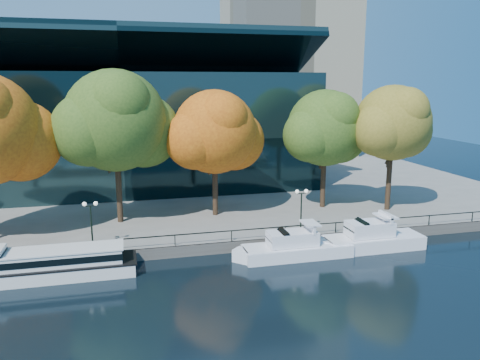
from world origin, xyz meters
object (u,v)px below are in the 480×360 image
object	(u,v)px
lamp_1	(91,214)
lamp_2	(301,200)
tree_4	(327,130)
cruiser_far	(369,238)
tree_2	(117,123)
tree_3	(216,134)
tour_boat	(44,264)
tree_5	(394,125)
cruiser_near	(293,247)

from	to	relation	value
lamp_1	lamp_2	size ratio (longest dim) A/B	1.00
tree_4	lamp_2	world-z (taller)	tree_4
cruiser_far	tree_2	world-z (taller)	tree_2
tree_3	tour_boat	bearing A→B (deg)	-145.42
tree_2	lamp_2	bearing A→B (deg)	-23.64
tree_4	tree_2	bearing A→B (deg)	-178.76
tree_2	tree_4	world-z (taller)	tree_2
tree_5	lamp_2	world-z (taller)	tree_5
cruiser_far	lamp_1	bearing A→B (deg)	171.39
tour_boat	cruiser_far	distance (m)	27.41
tree_3	tree_4	distance (m)	12.36
tree_3	lamp_2	bearing A→B (deg)	-48.26
lamp_2	tour_boat	bearing A→B (deg)	-171.32
tree_4	lamp_1	xyz separation A→B (m)	(-24.62, -7.65, -5.74)
tour_boat	tree_5	world-z (taller)	tree_5
tree_5	lamp_1	size ratio (longest dim) A/B	3.37
tour_boat	cruiser_far	bearing A→B (deg)	-0.51
cruiser_far	lamp_2	world-z (taller)	lamp_2
cruiser_near	tree_5	world-z (taller)	tree_5
tree_2	tour_boat	bearing A→B (deg)	-119.07
cruiser_near	tree_4	bearing A→B (deg)	55.26
tour_boat	tree_4	world-z (taller)	tree_4
lamp_2	tree_2	bearing A→B (deg)	156.36
tree_2	tree_3	world-z (taller)	tree_2
tree_3	lamp_2	distance (m)	11.40
tree_3	tree_5	distance (m)	19.06
tree_2	lamp_1	xyz separation A→B (m)	(-2.48, -7.16, -6.98)
cruiser_far	tour_boat	bearing A→B (deg)	179.49
tree_2	tree_5	size ratio (longest dim) A/B	1.11
lamp_2	tree_4	bearing A→B (deg)	52.98
cruiser_far	tree_3	xyz separation A→B (m)	(-11.77, 11.03, 8.57)
tree_3	lamp_2	world-z (taller)	tree_3
cruiser_far	tree_2	xyz separation A→B (m)	(-21.54, 10.80, 9.91)
tree_3	tree_5	xyz separation A→B (m)	(18.88, -2.49, 0.75)
tree_3	tree_4	bearing A→B (deg)	1.17
tree_4	lamp_1	distance (m)	26.41
cruiser_far	cruiser_near	bearing A→B (deg)	-178.20
cruiser_near	cruiser_far	world-z (taller)	cruiser_far
tree_3	lamp_2	xyz separation A→B (m)	(6.60, -7.39, -5.65)
tour_boat	cruiser_near	xyz separation A→B (m)	(20.02, -0.48, -0.22)
cruiser_near	tree_5	xyz separation A→B (m)	(14.50, 8.77, 9.43)
tree_2	tree_3	size ratio (longest dim) A/B	1.15
tour_boat	tree_3	bearing A→B (deg)	34.58
cruiser_near	tree_4	xyz separation A→B (m)	(7.98, 11.51, 8.78)
tree_3	tree_2	bearing A→B (deg)	-178.67
tree_4	cruiser_near	bearing A→B (deg)	-124.74
tour_boat	lamp_1	xyz separation A→B (m)	(3.39, 3.39, 2.82)
lamp_1	tree_3	bearing A→B (deg)	31.09
tour_boat	cruiser_near	size ratio (longest dim) A/B	1.37
cruiser_near	tour_boat	bearing A→B (deg)	178.64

